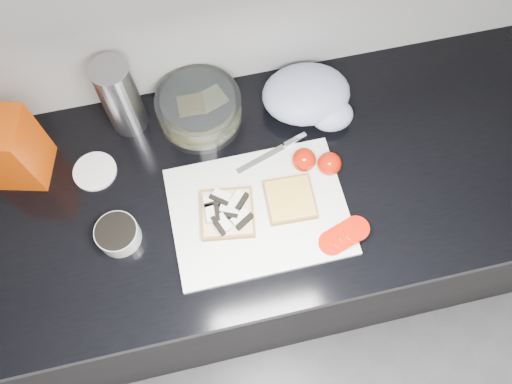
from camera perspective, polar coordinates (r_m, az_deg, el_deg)
base_cabinet at (r=1.62m, az=-4.95°, el=-6.62°), size 3.50×0.60×0.86m
countertop at (r=1.20m, az=-6.66°, el=-0.36°), size 3.50×0.64×0.04m
cutting_board at (r=1.15m, az=0.33°, el=-2.22°), size 0.40×0.30×0.01m
bread_left at (r=1.13m, az=-3.37°, el=-2.34°), size 0.14×0.14×0.04m
bread_right at (r=1.15m, az=3.92°, el=-0.85°), size 0.12×0.12×0.02m
tomato_slices at (r=1.12m, az=10.00°, el=-4.94°), size 0.13×0.09×0.02m
knife at (r=1.21m, az=2.83°, el=5.05°), size 0.19×0.07×0.01m
seed_tub at (r=1.15m, az=-15.52°, el=-4.64°), size 0.10×0.10×0.05m
tub_lid at (r=1.25m, az=-17.93°, el=2.27°), size 0.13×0.13×0.01m
glass_bowl at (r=1.24m, az=-6.50°, el=9.37°), size 0.21×0.21×0.09m
bread_bag at (r=1.24m, az=-26.48°, el=4.46°), size 0.15×0.14×0.20m
steel_canister at (r=1.21m, az=-15.24°, el=10.38°), size 0.09×0.09×0.21m
grocery_bag at (r=1.25m, az=6.17°, el=10.75°), size 0.23×0.20×0.10m
whole_tomatoes at (r=1.18m, az=6.95°, el=3.44°), size 0.11×0.08×0.06m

